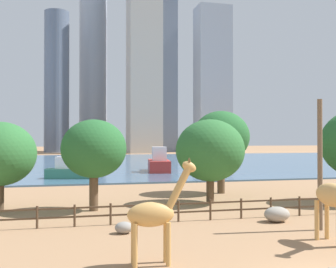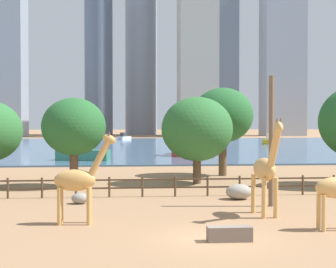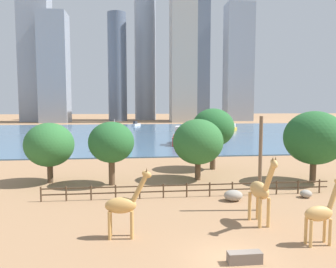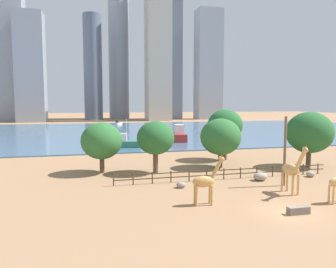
{
  "view_description": "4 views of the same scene",
  "coord_description": "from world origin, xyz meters",
  "px_view_note": "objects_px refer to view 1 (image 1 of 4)",
  "views": [
    {
      "loc": [
        -9.42,
        -13.31,
        5.16
      ],
      "look_at": [
        2.84,
        36.08,
        5.75
      ],
      "focal_mm": 45.0,
      "sensor_mm": 36.0,
      "label": 1
    },
    {
      "loc": [
        -3.63,
        -20.79,
        4.84
      ],
      "look_at": [
        0.6,
        28.65,
        3.61
      ],
      "focal_mm": 55.0,
      "sensor_mm": 36.0,
      "label": 2
    },
    {
      "loc": [
        -5.23,
        -16.42,
        8.29
      ],
      "look_at": [
        -0.33,
        27.45,
        4.33
      ],
      "focal_mm": 35.0,
      "sensor_mm": 36.0,
      "label": 3
    },
    {
      "loc": [
        -15.57,
        -22.57,
        8.82
      ],
      "look_at": [
        -2.18,
        31.57,
        3.52
      ],
      "focal_mm": 35.0,
      "sensor_mm": 36.0,
      "label": 4
    }
  ],
  "objects_px": {
    "tree_center_broad": "(0,154)",
    "tree_left_large": "(221,137)",
    "boat_ferry": "(85,154)",
    "boat_barge": "(159,163)",
    "utility_pole": "(320,164)",
    "giraffe_companion": "(155,214)",
    "boat_sailboat": "(70,171)",
    "tree_right_tall": "(94,149)",
    "tree_right_small": "(210,150)",
    "boat_tug": "(215,156)",
    "boulder_by_pole": "(124,228)",
    "boulder_near_fence": "(277,214)",
    "giraffe_tall": "(335,195)"
  },
  "relations": [
    {
      "from": "tree_center_broad",
      "to": "tree_left_large",
      "type": "bearing_deg",
      "value": 15.54
    },
    {
      "from": "boat_ferry",
      "to": "boat_barge",
      "type": "distance_m",
      "value": 60.15
    },
    {
      "from": "utility_pole",
      "to": "boat_barge",
      "type": "distance_m",
      "value": 41.59
    },
    {
      "from": "tree_left_large",
      "to": "tree_center_broad",
      "type": "height_order",
      "value": "tree_left_large"
    },
    {
      "from": "tree_center_broad",
      "to": "utility_pole",
      "type": "bearing_deg",
      "value": -31.14
    },
    {
      "from": "giraffe_companion",
      "to": "boat_sailboat",
      "type": "height_order",
      "value": "boat_sailboat"
    },
    {
      "from": "tree_right_tall",
      "to": "giraffe_companion",
      "type": "bearing_deg",
      "value": -83.64
    },
    {
      "from": "tree_right_small",
      "to": "boat_tug",
      "type": "bearing_deg",
      "value": 69.28
    },
    {
      "from": "boulder_by_pole",
      "to": "boat_ferry",
      "type": "distance_m",
      "value": 99.34
    },
    {
      "from": "boulder_near_fence",
      "to": "tree_right_tall",
      "type": "relative_size",
      "value": 0.25
    },
    {
      "from": "giraffe_tall",
      "to": "tree_left_large",
      "type": "bearing_deg",
      "value": 170.35
    },
    {
      "from": "utility_pole",
      "to": "boulder_near_fence",
      "type": "bearing_deg",
      "value": 114.76
    },
    {
      "from": "giraffe_companion",
      "to": "tree_center_broad",
      "type": "height_order",
      "value": "tree_center_broad"
    },
    {
      "from": "boat_ferry",
      "to": "tree_right_tall",
      "type": "bearing_deg",
      "value": -149.51
    },
    {
      "from": "tree_left_large",
      "to": "tree_right_small",
      "type": "bearing_deg",
      "value": -118.88
    },
    {
      "from": "boulder_by_pole",
      "to": "tree_left_large",
      "type": "bearing_deg",
      "value": 52.4
    },
    {
      "from": "boulder_by_pole",
      "to": "boat_ferry",
      "type": "bearing_deg",
      "value": 88.49
    },
    {
      "from": "tree_left_large",
      "to": "boat_tug",
      "type": "distance_m",
      "value": 62.08
    },
    {
      "from": "giraffe_tall",
      "to": "utility_pole",
      "type": "xyz_separation_m",
      "value": [
        1.13,
        2.95,
        1.33
      ]
    },
    {
      "from": "boat_tug",
      "to": "tree_center_broad",
      "type": "bearing_deg",
      "value": -2.92
    },
    {
      "from": "tree_right_small",
      "to": "utility_pole",
      "type": "bearing_deg",
      "value": -76.06
    },
    {
      "from": "tree_right_tall",
      "to": "boat_barge",
      "type": "height_order",
      "value": "tree_right_tall"
    },
    {
      "from": "boulder_by_pole",
      "to": "tree_left_large",
      "type": "relative_size",
      "value": 0.13
    },
    {
      "from": "giraffe_tall",
      "to": "utility_pole",
      "type": "distance_m",
      "value": 3.43
    },
    {
      "from": "tree_left_large",
      "to": "boat_barge",
      "type": "distance_m",
      "value": 25.33
    },
    {
      "from": "tree_left_large",
      "to": "tree_right_small",
      "type": "height_order",
      "value": "tree_left_large"
    },
    {
      "from": "boat_ferry",
      "to": "boat_tug",
      "type": "distance_m",
      "value": 39.76
    },
    {
      "from": "tree_left_large",
      "to": "boat_tug",
      "type": "xyz_separation_m",
      "value": [
        21.06,
        58.23,
        -4.4
      ]
    },
    {
      "from": "boulder_near_fence",
      "to": "boat_sailboat",
      "type": "bearing_deg",
      "value": 111.66
    },
    {
      "from": "giraffe_tall",
      "to": "tree_right_tall",
      "type": "bearing_deg",
      "value": -144.18
    },
    {
      "from": "giraffe_tall",
      "to": "boat_sailboat",
      "type": "height_order",
      "value": "boat_sailboat"
    },
    {
      "from": "boat_sailboat",
      "to": "boat_ferry",
      "type": "bearing_deg",
      "value": 97.41
    },
    {
      "from": "tree_right_small",
      "to": "tree_left_large",
      "type": "bearing_deg",
      "value": 61.12
    },
    {
      "from": "utility_pole",
      "to": "tree_left_large",
      "type": "relative_size",
      "value": 0.95
    },
    {
      "from": "utility_pole",
      "to": "boulder_by_pole",
      "type": "bearing_deg",
      "value": 170.63
    },
    {
      "from": "boat_sailboat",
      "to": "boat_barge",
      "type": "bearing_deg",
      "value": 43.62
    },
    {
      "from": "giraffe_companion",
      "to": "tree_center_broad",
      "type": "distance_m",
      "value": 17.52
    },
    {
      "from": "tree_left_large",
      "to": "boat_barge",
      "type": "xyz_separation_m",
      "value": [
        -0.41,
        25.03,
        -3.87
      ]
    },
    {
      "from": "boulder_near_fence",
      "to": "boat_barge",
      "type": "height_order",
      "value": "boat_barge"
    },
    {
      "from": "tree_right_tall",
      "to": "boat_sailboat",
      "type": "height_order",
      "value": "tree_right_tall"
    },
    {
      "from": "tree_left_large",
      "to": "boat_barge",
      "type": "relative_size",
      "value": 0.87
    },
    {
      "from": "boat_barge",
      "to": "boat_tug",
      "type": "bearing_deg",
      "value": -23.3
    },
    {
      "from": "boat_sailboat",
      "to": "boulder_by_pole",
      "type": "bearing_deg",
      "value": -73.89
    },
    {
      "from": "boat_ferry",
      "to": "boat_barge",
      "type": "xyz_separation_m",
      "value": [
        8.29,
        -59.57,
        0.66
      ]
    },
    {
      "from": "tree_center_broad",
      "to": "boat_ferry",
      "type": "xyz_separation_m",
      "value": [
        10.28,
        89.88,
        -3.25
      ]
    },
    {
      "from": "tree_right_small",
      "to": "boat_ferry",
      "type": "distance_m",
      "value": 90.47
    },
    {
      "from": "tree_left_large",
      "to": "tree_center_broad",
      "type": "relative_size",
      "value": 1.22
    },
    {
      "from": "boulder_near_fence",
      "to": "tree_right_small",
      "type": "distance_m",
      "value": 9.12
    },
    {
      "from": "giraffe_companion",
      "to": "giraffe_tall",
      "type": "bearing_deg",
      "value": 9.71
    },
    {
      "from": "boat_sailboat",
      "to": "tree_left_large",
      "type": "bearing_deg",
      "value": -38.85
    }
  ]
}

